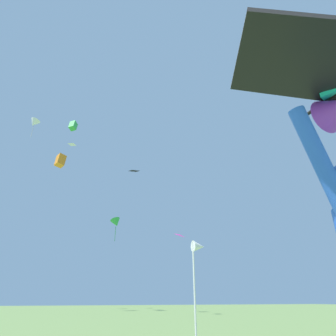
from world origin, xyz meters
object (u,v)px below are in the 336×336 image
object	(u,v)px
distant_kite_green_low_left	(116,223)
distant_kite_green_overhead_distant	(73,126)
distant_kite_white_high_right	(34,123)
distant_kite_white_high_left	(72,144)
marker_flag	(198,254)
distant_kite_black_low_right	(134,170)
distant_kite_orange_mid_left	(60,161)
distant_kite_magenta_mid_right	(180,235)

from	to	relation	value
distant_kite_green_low_left	distant_kite_green_overhead_distant	distance (m)	10.73
distant_kite_white_high_right	distant_kite_white_high_left	size ratio (longest dim) A/B	2.71
distant_kite_white_high_left	distant_kite_green_low_left	bearing A→B (deg)	-44.59
distant_kite_green_low_left	marker_flag	bearing A→B (deg)	-96.33
distant_kite_white_high_right	marker_flag	xyz separation A→B (m)	(7.35, -27.65, -18.44)
distant_kite_black_low_right	distant_kite_orange_mid_left	bearing A→B (deg)	143.75
distant_kite_black_low_right	distant_kite_green_overhead_distant	distance (m)	8.55
distant_kite_white_high_right	distant_kite_white_high_left	xyz separation A→B (m)	(4.66, 1.24, -1.36)
distant_kite_green_low_left	distant_kite_orange_mid_left	xyz separation A→B (m)	(-6.23, -1.63, 5.27)
distant_kite_orange_mid_left	distant_kite_magenta_mid_right	bearing A→B (deg)	-41.58
distant_kite_green_overhead_distant	distant_kite_white_high_right	bearing A→B (deg)	122.97
distant_kite_orange_mid_left	distant_kite_green_low_left	bearing A→B (deg)	14.68
distant_kite_green_low_left	distant_kite_white_high_left	distance (m)	13.13
distant_kite_magenta_mid_right	distant_kite_black_low_right	world-z (taller)	distant_kite_black_low_right
distant_kite_orange_mid_left	distant_kite_white_high_right	size ratio (longest dim) A/B	0.52
distant_kite_green_low_left	distant_kite_black_low_right	distance (m)	7.08
distant_kite_magenta_mid_right	distant_kite_white_high_right	world-z (taller)	distant_kite_white_high_right
distant_kite_white_high_right	distant_kite_green_overhead_distant	distance (m)	8.80
distant_kite_black_low_right	distant_kite_white_high_right	bearing A→B (deg)	134.44
distant_kite_green_overhead_distant	marker_flag	world-z (taller)	distant_kite_green_overhead_distant
distant_kite_magenta_mid_right	distant_kite_orange_mid_left	bearing A→B (deg)	138.42
distant_kite_orange_mid_left	distant_kite_white_high_right	world-z (taller)	distant_kite_white_high_right
distant_kite_magenta_mid_right	distant_kite_green_overhead_distant	size ratio (longest dim) A/B	0.89
distant_kite_black_low_right	distant_kite_green_overhead_distant	size ratio (longest dim) A/B	1.03
distant_kite_magenta_mid_right	distant_kite_black_low_right	size ratio (longest dim) A/B	0.86
distant_kite_green_overhead_distant	marker_flag	distance (m)	25.85
distant_kite_white_high_left	distant_kite_green_overhead_distant	bearing A→B (deg)	-91.78
marker_flag	distant_kite_green_overhead_distant	bearing A→B (deg)	98.02
distant_kite_black_low_right	distant_kite_white_high_left	world-z (taller)	distant_kite_white_high_left
distant_kite_magenta_mid_right	distant_kite_white_high_right	distance (m)	24.06
distant_kite_black_low_right	marker_flag	world-z (taller)	distant_kite_black_low_right
distant_kite_orange_mid_left	marker_flag	size ratio (longest dim) A/B	0.64
distant_kite_orange_mid_left	distant_kite_white_high_left	bearing A→B (deg)	82.41
distant_kite_green_low_left	distant_kite_orange_mid_left	world-z (taller)	distant_kite_orange_mid_left
distant_kite_black_low_right	marker_flag	bearing A→B (deg)	-98.82
distant_kite_white_high_left	distant_kite_black_low_right	bearing A→B (deg)	-64.87
distant_kite_orange_mid_left	distant_kite_white_high_right	distance (m)	9.65
distant_kite_green_overhead_distant	marker_flag	xyz separation A→B (m)	(2.94, -20.85, -15.01)
distant_kite_black_low_right	distant_kite_green_overhead_distant	world-z (taller)	distant_kite_green_overhead_distant
distant_kite_magenta_mid_right	distant_kite_orange_mid_left	world-z (taller)	distant_kite_orange_mid_left
distant_kite_green_overhead_distant	distant_kite_black_low_right	bearing A→B (deg)	-31.45
distant_kite_green_low_left	distant_kite_black_low_right	bearing A→B (deg)	-89.29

